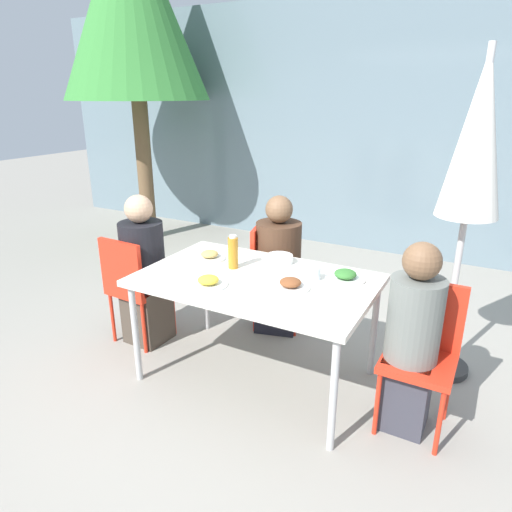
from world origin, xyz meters
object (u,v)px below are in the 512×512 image
tree_behind_left (131,3)px  chair_far (270,267)px  chair_right (422,344)px  person_right (411,343)px  person_far (278,269)px  bottle (233,252)px  chair_left (133,282)px  drinking_cup (315,274)px  person_left (144,275)px  salad_bowl (279,259)px  closed_umbrella (476,147)px

tree_behind_left → chair_far: bearing=-29.2°
chair_right → person_right: bearing=58.0°
person_far → bottle: bearing=-17.4°
chair_left → drinking_cup: chair_left is taller
person_right → bottle: size_ratio=4.91×
chair_left → person_far: person_far is taller
person_left → bottle: size_ratio=5.07×
tree_behind_left → salad_bowl: bearing=-33.1°
chair_left → closed_umbrella: 2.57m
chair_far → bottle: (0.06, -0.68, 0.35)m
person_right → bottle: (-1.24, 0.09, 0.31)m
person_left → drinking_cup: size_ratio=14.18×
chair_far → chair_right: bearing=48.3°
chair_far → person_far: (0.09, -0.03, 0.01)m
chair_left → tree_behind_left: bearing=131.5°
closed_umbrella → salad_bowl: closed_umbrella is taller
closed_umbrella → tree_behind_left: 4.51m
chair_right → person_right: person_right is taller
chair_right → bottle: (-1.29, 0.01, 0.35)m
person_right → closed_umbrella: (0.13, 0.73, 1.03)m
bottle → drinking_cup: bottle is taller
closed_umbrella → person_far: bearing=179.4°
person_far → bottle: size_ratio=4.86×
person_right → drinking_cup: size_ratio=13.74×
person_right → closed_umbrella: bearing=-99.8°
chair_left → tree_behind_left: 3.76m
person_right → chair_far: bearing=-30.2°
drinking_cup → tree_behind_left: 4.39m
person_right → tree_behind_left: (-3.91, 2.23, 2.36)m
chair_left → person_left: person_left is taller
chair_right → salad_bowl: bearing=-13.1°
salad_bowl → person_right: bearing=-18.5°
person_left → person_right: 2.03m
chair_left → drinking_cup: size_ratio=10.44×
salad_bowl → closed_umbrella: bearing=19.0°
person_right → chair_far: person_right is taller
chair_left → chair_far: 1.12m
closed_umbrella → person_left: bearing=-162.7°
drinking_cup → person_right: bearing=-13.2°
chair_far → tree_behind_left: tree_behind_left is taller
bottle → salad_bowl: 0.35m
drinking_cup → person_far: bearing=132.8°
chair_right → person_right: 0.10m
closed_umbrella → person_right: bearing=-100.4°
chair_right → person_left: bearing=1.3°
person_left → drinking_cup: (1.37, 0.10, 0.23)m
tree_behind_left → person_left: bearing=-49.2°
tree_behind_left → chair_left: bearing=-51.0°
chair_left → drinking_cup: (1.42, 0.18, 0.28)m
drinking_cup → salad_bowl: drinking_cup is taller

